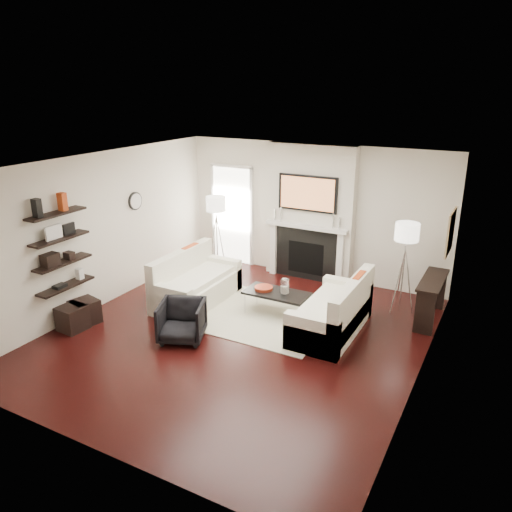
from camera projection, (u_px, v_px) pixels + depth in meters
The scene contains 71 objects.
room_envelope at pixel (237, 255), 7.48m from camera, with size 6.00×6.00×6.00m.
chimney_breast at pixel (310, 213), 9.88m from camera, with size 1.80×0.25×2.70m, color silver.
fireplace_surround at pixel (306, 255), 10.04m from camera, with size 1.30×0.02×1.04m, color black.
firebox at pixel (306, 258), 10.06m from camera, with size 0.75×0.02×0.65m, color black.
mantel_pilaster_l at pixel (273, 248), 10.32m from camera, with size 0.12×0.08×1.10m, color white.
mantel_pilaster_r at pixel (340, 259), 9.68m from camera, with size 0.12×0.08×1.10m, color white.
mantel_shelf at pixel (306, 227), 9.80m from camera, with size 1.70×0.18×0.07m, color white.
tv_body at pixel (308, 193), 9.60m from camera, with size 1.20×0.06×0.70m, color black.
tv_screen at pixel (307, 194), 9.57m from camera, with size 1.10×0.01×0.62m, color #BF723F.
candlestick_l_tall at pixel (281, 214), 9.99m from camera, with size 0.04×0.04×0.30m, color silver.
candlestick_l_short at pixel (275, 215), 10.06m from camera, with size 0.04×0.04×0.24m, color silver.
candlestick_r_tall at pixel (333, 221), 9.50m from camera, with size 0.04×0.04×0.30m, color silver.
candlestick_r_short at pixel (340, 223), 9.45m from camera, with size 0.04×0.04×0.24m, color silver.
hallway_panel at pixel (233, 216), 10.89m from camera, with size 0.90×0.02×2.10m, color white.
door_trim_l at pixel (214, 213), 11.08m from camera, with size 0.06×0.06×2.16m, color white.
door_trim_r at pixel (251, 218), 10.66m from camera, with size 0.06×0.06×2.16m, color white.
door_trim_top at pixel (231, 166), 10.51m from camera, with size 1.02×0.06×0.06m, color white.
rug at pixel (256, 314), 8.63m from camera, with size 2.60×2.00×0.01m, color beige.
loveseat_left_base at pixel (197, 291), 9.08m from camera, with size 0.85×1.80×0.42m, color white.
loveseat_left_back at pixel (182, 272), 9.13m from camera, with size 0.18×1.80×0.80m, color white.
loveseat_left_arm_n at pixel (170, 303), 8.38m from camera, with size 0.85×0.18×0.60m, color white.
loveseat_left_arm_s at pixel (221, 272), 9.73m from camera, with size 0.85×0.18×0.60m, color white.
loveseat_left_cushion at pixel (199, 278), 8.97m from camera, with size 0.63×1.44×0.10m, color white.
pillow_left_orange at pixel (191, 256), 9.31m from camera, with size 0.10×0.42×0.42m, color #B73F16.
pillow_left_charcoal at pixel (171, 267), 8.81m from camera, with size 0.10×0.40×0.40m, color black.
loveseat_right_base at pixel (330, 319), 7.99m from camera, with size 0.85×1.80×0.42m, color white.
loveseat_right_back at pixel (352, 305), 7.74m from camera, with size 0.18×1.80×0.80m, color white.
loveseat_right_arm_n at pixel (312, 336), 7.29m from camera, with size 0.85×0.18×0.60m, color white.
loveseat_right_arm_s at pixel (347, 296), 8.64m from camera, with size 0.85×0.18×0.60m, color white.
loveseat_right_cushion at pixel (328, 304), 7.93m from camera, with size 0.63×1.44×0.10m, color white.
pillow_right_orange at pixel (359, 287), 7.92m from camera, with size 0.10×0.42×0.42m, color #B73F16.
pillow_right_charcoal at pixel (347, 301), 7.42m from camera, with size 0.10×0.40×0.40m, color black.
coffee_table at pixel (277, 293), 8.50m from camera, with size 1.10×0.55×0.04m, color black.
coffee_leg_nw at pixel (245, 303), 8.61m from camera, with size 0.02×0.02×0.38m, color silver.
coffee_leg_ne at pixel (298, 315), 8.16m from camera, with size 0.02×0.02×0.38m, color silver.
coffee_leg_sw at pixel (257, 294), 8.98m from camera, with size 0.02×0.02×0.38m, color silver.
coffee_leg_se at pixel (308, 305), 8.53m from camera, with size 0.02×0.02×0.38m, color silver.
hurricane_glass at pixel (285, 286), 8.38m from camera, with size 0.14×0.14×0.25m, color white.
hurricane_candle at pixel (285, 290), 8.40m from camera, with size 0.09×0.09×0.14m, color white.
copper_bowl at pixel (264, 288), 8.60m from camera, with size 0.32×0.32×0.05m, color #B3371D.
armchair at pixel (182, 319), 7.69m from camera, with size 0.67×0.63×0.69m, color black.
lamp_left_post at pixel (217, 243), 10.49m from camera, with size 0.02×0.02×1.20m, color silver.
lamp_left_shade at pixel (216, 204), 10.21m from camera, with size 0.40×0.40×0.30m, color white.
lamp_left_leg_a at pixel (221, 244), 10.44m from camera, with size 0.02×0.02×1.25m, color silver.
lamp_left_leg_b at pixel (217, 242), 10.59m from camera, with size 0.02×0.02×1.25m, color silver.
lamp_left_leg_c at pixel (212, 244), 10.43m from camera, with size 0.02×0.02×1.25m, color silver.
lamp_right_post at pixel (402, 279), 8.57m from camera, with size 0.02×0.02×1.20m, color silver.
lamp_right_shade at pixel (407, 232), 8.29m from camera, with size 0.40×0.40×0.30m, color white.
lamp_right_leg_a at pixel (409, 280), 8.52m from camera, with size 0.02×0.02×1.25m, color silver.
lamp_right_leg_b at pixel (400, 277), 8.67m from camera, with size 0.02×0.02×1.25m, color silver.
lamp_right_leg_c at pixel (398, 281), 8.52m from camera, with size 0.02×0.02×1.25m, color silver.
console_top at pixel (433, 280), 8.19m from camera, with size 0.35×1.20×0.04m, color black.
console_leg_n at pixel (424, 314), 7.85m from camera, with size 0.30×0.04×0.71m, color black.
console_leg_s at pixel (436, 289), 8.77m from camera, with size 0.30×0.04×0.71m, color black.
wall_art at pixel (451, 232), 7.91m from camera, with size 0.03×0.70×0.70m, color #A08450.
shelf_bottom at pixel (66, 286), 8.03m from camera, with size 0.25×1.00×0.04m, color black.
shelf_lower at pixel (63, 263), 7.90m from camera, with size 0.25×1.00×0.04m, color black.
shelf_upper at pixel (60, 239), 7.77m from camera, with size 0.25×1.00×0.04m, color black.
shelf_top at pixel (56, 214), 7.63m from camera, with size 0.25×1.00×0.04m, color black.
decor_magfile_a at pixel (37, 208), 7.31m from camera, with size 0.12×0.10×0.28m, color black.
decor_magfile_b at pixel (62, 202), 7.70m from camera, with size 0.12×0.10×0.28m, color #B73F16.
decor_frame_a at pixel (54, 232), 7.64m from camera, with size 0.04×0.30×0.22m, color white.
decor_frame_b at pixel (69, 229), 7.90m from camera, with size 0.04×0.22×0.18m, color black.
decor_wine_rack at pixel (50, 260), 7.67m from camera, with size 0.18×0.25×0.20m, color black.
decor_box_small at pixel (69, 255), 7.99m from camera, with size 0.15×0.12×0.12m, color black.
decor_books at pixel (60, 286), 7.91m from camera, with size 0.14×0.20×0.05m, color black.
decor_box_tall at pixel (80, 274), 8.25m from camera, with size 0.10×0.10×0.18m, color white.
clock_rim at pixel (135, 201), 9.33m from camera, with size 0.34×0.34×0.04m, color black.
clock_face at pixel (136, 201), 9.32m from camera, with size 0.29×0.29×0.01m, color white.
ottoman_near at pixel (85, 312), 8.28m from camera, with size 0.40×0.40×0.40m, color black.
ottoman_far at pixel (72, 318), 8.06m from camera, with size 0.40×0.40×0.40m, color black.
Camera 1 is at (3.58, -6.10, 3.80)m, focal length 35.00 mm.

